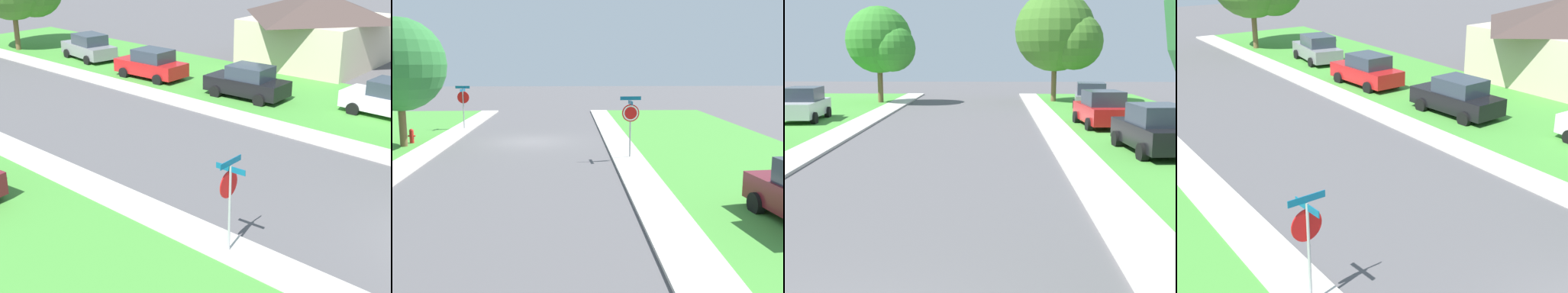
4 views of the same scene
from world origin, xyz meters
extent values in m
cube|color=beige|center=(4.70, 12.00, 0.05)|extent=(1.40, 56.00, 0.10)
cube|color=beige|center=(-4.70, 12.00, 0.05)|extent=(1.40, 56.00, 0.10)
cube|color=red|center=(6.95, 20.35, 0.70)|extent=(2.07, 4.40, 0.76)
cube|color=#2D3842|center=(6.97, 20.15, 1.42)|extent=(1.73, 2.20, 0.68)
cylinder|color=black|center=(5.97, 21.62, 0.32)|extent=(0.28, 0.65, 0.64)
cylinder|color=black|center=(7.77, 21.74, 0.32)|extent=(0.28, 0.65, 0.64)
cylinder|color=black|center=(6.14, 18.96, 0.32)|extent=(0.28, 0.65, 0.64)
cylinder|color=black|center=(7.94, 19.08, 0.32)|extent=(0.28, 0.65, 0.64)
cube|color=silver|center=(-7.86, 22.13, 0.70)|extent=(2.06, 4.40, 0.76)
cube|color=#2D3842|center=(-7.87, 22.33, 1.42)|extent=(1.72, 2.19, 0.68)
cylinder|color=black|center=(-6.88, 20.86, 0.32)|extent=(0.28, 0.65, 0.64)
cylinder|color=black|center=(-7.04, 23.52, 0.32)|extent=(0.28, 0.65, 0.64)
cylinder|color=black|center=(-8.84, 23.41, 0.32)|extent=(0.28, 0.65, 0.64)
cube|color=gray|center=(7.63, 27.05, 0.70)|extent=(2.36, 4.50, 0.76)
cube|color=#2D3842|center=(7.60, 26.85, 1.42)|extent=(1.87, 2.30, 0.68)
cylinder|color=black|center=(6.92, 28.49, 0.32)|extent=(0.32, 0.67, 0.64)
cylinder|color=black|center=(8.70, 28.25, 0.32)|extent=(0.32, 0.67, 0.64)
cylinder|color=black|center=(6.56, 25.85, 0.32)|extent=(0.32, 0.67, 0.64)
cylinder|color=black|center=(8.34, 25.61, 0.32)|extent=(0.32, 0.67, 0.64)
cube|color=black|center=(7.48, 13.74, 0.70)|extent=(2.14, 4.43, 0.76)
cube|color=#2D3842|center=(7.49, 13.54, 1.42)|extent=(1.76, 2.22, 0.68)
cylinder|color=black|center=(6.47, 14.99, 0.32)|extent=(0.29, 0.66, 0.64)
cylinder|color=black|center=(8.27, 15.14, 0.32)|extent=(0.29, 0.66, 0.64)
cylinder|color=black|center=(6.69, 12.34, 0.32)|extent=(0.29, 0.66, 0.64)
cylinder|color=brown|center=(6.12, 33.27, 1.50)|extent=(0.36, 0.36, 3.01)
sphere|color=#417628|center=(6.12, 33.27, 4.96)|extent=(5.58, 5.58, 5.58)
sphere|color=#417628|center=(7.38, 32.43, 4.27)|extent=(3.91, 3.91, 3.91)
cylinder|color=brown|center=(-6.00, 32.07, 1.39)|extent=(0.36, 0.36, 2.78)
sphere|color=#35852B|center=(-6.00, 32.07, 4.36)|extent=(4.53, 4.53, 4.53)
sphere|color=#35852B|center=(-4.98, 31.39, 3.80)|extent=(3.17, 3.17, 3.17)
camera|label=1|loc=(-15.50, -3.78, 8.40)|focal=52.98mm
camera|label=2|loc=(-2.08, 25.48, 4.24)|focal=43.80mm
camera|label=3|loc=(1.91, -4.48, 3.51)|focal=48.53mm
camera|label=4|loc=(-9.71, -4.95, 7.98)|focal=52.90mm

